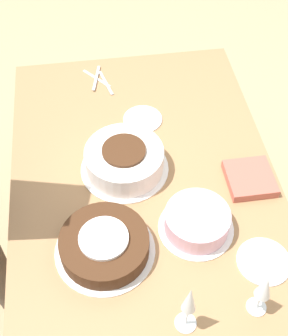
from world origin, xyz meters
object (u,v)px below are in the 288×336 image
(cake_back_decorated, at_px, (197,222))
(wine_glass_far, at_px, (264,289))
(cake_front_chocolate, at_px, (104,245))
(cake_center_white, at_px, (124,160))
(wine_glass_near, at_px, (189,302))

(cake_back_decorated, height_order, wine_glass_far, wine_glass_far)
(cake_front_chocolate, relative_size, cake_back_decorated, 1.28)
(cake_center_white, bearing_deg, cake_back_decorated, 35.22)
(cake_front_chocolate, distance_m, wine_glass_far, 0.52)
(cake_center_white, xyz_separation_m, cake_front_chocolate, (0.34, -0.11, -0.01))
(cake_front_chocolate, height_order, wine_glass_near, wine_glass_near)
(cake_back_decorated, bearing_deg, cake_center_white, -144.78)
(cake_back_decorated, relative_size, wine_glass_near, 1.13)
(cake_back_decorated, height_order, wine_glass_near, wine_glass_near)
(wine_glass_far, bearing_deg, cake_center_white, -151.08)
(cake_back_decorated, relative_size, wine_glass_far, 1.38)
(wine_glass_near, bearing_deg, cake_center_white, -170.01)
(cake_back_decorated, xyz_separation_m, wine_glass_near, (0.32, -0.10, 0.11))
(cake_center_white, bearing_deg, cake_front_chocolate, -17.22)
(cake_center_white, relative_size, cake_back_decorated, 1.28)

